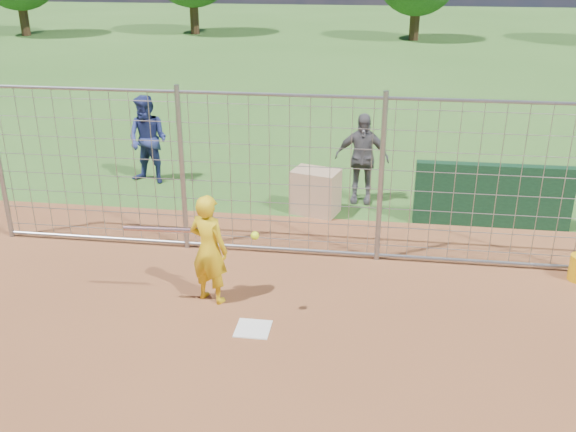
% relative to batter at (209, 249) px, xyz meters
% --- Properties ---
extents(ground, '(100.00, 100.00, 0.00)m').
position_rel_batter_xyz_m(ground, '(0.70, -0.45, -0.76)').
color(ground, '#2D591E').
rests_on(ground, ground).
extents(home_plate, '(0.43, 0.43, 0.02)m').
position_rel_batter_xyz_m(home_plate, '(0.70, -0.65, -0.75)').
color(home_plate, silver).
rests_on(home_plate, ground).
extents(dugout_wall, '(2.60, 0.20, 1.10)m').
position_rel_batter_xyz_m(dugout_wall, '(4.10, 3.15, -0.21)').
color(dugout_wall, '#11381E').
rests_on(dugout_wall, ground).
extents(batter, '(0.65, 0.53, 1.52)m').
position_rel_batter_xyz_m(batter, '(0.00, 0.00, 0.00)').
color(batter, yellow).
rests_on(batter, ground).
extents(bystander_a, '(0.99, 0.85, 1.77)m').
position_rel_batter_xyz_m(bystander_a, '(-2.42, 4.47, 0.13)').
color(bystander_a, navy).
rests_on(bystander_a, ground).
extents(bystander_b, '(1.01, 0.46, 1.70)m').
position_rel_batter_xyz_m(bystander_b, '(1.85, 3.99, 0.09)').
color(bystander_b, '#535257').
rests_on(bystander_b, ground).
extents(equipment_bin, '(0.92, 0.74, 0.80)m').
position_rel_batter_xyz_m(equipment_bin, '(1.08, 3.31, -0.36)').
color(equipment_bin, tan).
rests_on(equipment_bin, ground).
extents(equipment_in_play, '(1.75, 0.20, 0.12)m').
position_rel_batter_xyz_m(equipment_in_play, '(-0.26, -0.34, 0.40)').
color(equipment_in_play, silver).
rests_on(equipment_in_play, ground).
extents(backstop_fence, '(9.08, 0.08, 2.60)m').
position_rel_batter_xyz_m(backstop_fence, '(0.70, 1.55, 0.50)').
color(backstop_fence, gray).
rests_on(backstop_fence, ground).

